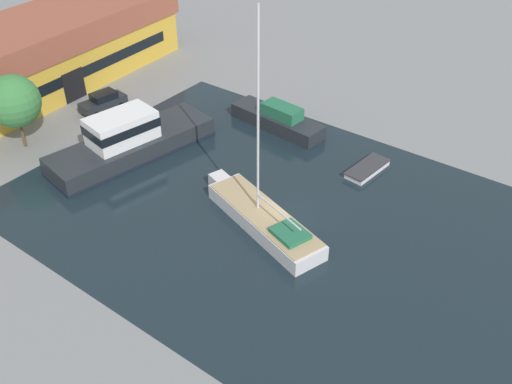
{
  "coord_description": "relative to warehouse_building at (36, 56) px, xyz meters",
  "views": [
    {
      "loc": [
        -25.8,
        -16.34,
        24.32
      ],
      "look_at": [
        0.0,
        2.89,
        1.0
      ],
      "focal_mm": 40.0,
      "sensor_mm": 36.0,
      "label": 1
    }
  ],
  "objects": [
    {
      "name": "water_canal",
      "position": [
        -2.66,
        -30.72,
        -3.27
      ],
      "size": [
        25.83,
        38.59,
        0.01
      ],
      "primitive_type": "cube",
      "color": "black",
      "rests_on": "ground"
    },
    {
      "name": "warehouse_building",
      "position": [
        0.0,
        0.0,
        0.0
      ],
      "size": [
        30.94,
        11.37,
        6.46
      ],
      "rotation": [
        0.0,
        0.0,
        0.06
      ],
      "color": "gold",
      "rests_on": "ground"
    },
    {
      "name": "sailboat_moored",
      "position": [
        -4.36,
        -29.67,
        -2.59
      ],
      "size": [
        5.56,
        11.19,
        14.74
      ],
      "rotation": [
        0.0,
        0.0,
        -0.31
      ],
      "color": "silver",
      "rests_on": "water_canal"
    },
    {
      "name": "quay_tree_near_building",
      "position": [
        -7.67,
        -8.03,
        0.78
      ],
      "size": [
        4.17,
        4.17,
        6.15
      ],
      "color": "brown",
      "rests_on": "ground"
    },
    {
      "name": "cabin_boat",
      "position": [
        7.19,
        -22.83,
        -2.46
      ],
      "size": [
        3.17,
        8.85,
        2.22
      ],
      "rotation": [
        0.0,
        0.0,
        -0.09
      ],
      "color": "#23282D",
      "rests_on": "water_canal"
    },
    {
      "name": "small_dinghy",
      "position": [
        5.67,
        -32.22,
        -3.03
      ],
      "size": [
        4.18,
        2.05,
        0.48
      ],
      "rotation": [
        0.0,
        0.0,
        4.61
      ],
      "color": "white",
      "rests_on": "water_canal"
    },
    {
      "name": "motor_cruiser",
      "position": [
        -3.42,
        -15.91,
        -1.95
      ],
      "size": [
        14.16,
        6.62,
        3.69
      ],
      "rotation": [
        0.0,
        0.0,
        1.38
      ],
      "color": "#23282D",
      "rests_on": "water_canal"
    },
    {
      "name": "parked_car",
      "position": [
        0.43,
        -8.35,
        -2.44
      ],
      "size": [
        4.38,
        2.32,
        1.67
      ],
      "rotation": [
        0.0,
        0.0,
        1.42
      ],
      "color": "#1E2328",
      "rests_on": "ground"
    },
    {
      "name": "ground_plane",
      "position": [
        -2.66,
        -30.72,
        -3.28
      ],
      "size": [
        440.0,
        440.0,
        0.0
      ],
      "primitive_type": "plane",
      "color": "gray"
    }
  ]
}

